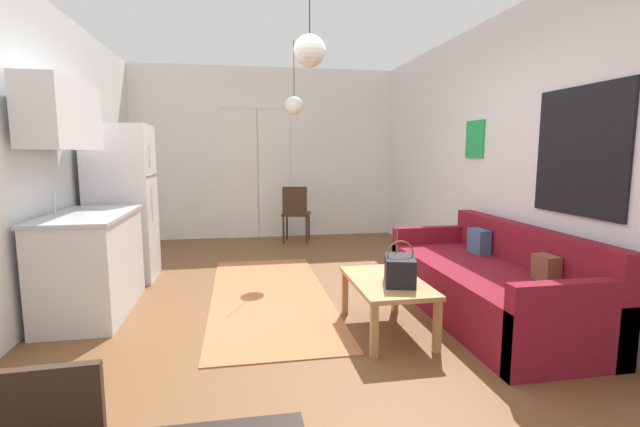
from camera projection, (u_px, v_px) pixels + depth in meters
ground_plane at (297, 325)px, 3.85m from camera, size 4.84×8.27×0.10m
wall_back at (266, 154)px, 7.44m from camera, size 4.44×0.13×2.78m
wall_right at (535, 155)px, 4.03m from camera, size 0.12×7.87×2.78m
wall_left at (0, 156)px, 3.27m from camera, size 0.12×7.87×2.78m
area_rug at (270, 295)px, 4.46m from camera, size 1.13×2.88×0.01m
couch at (492, 286)px, 3.87m from camera, size 0.90×2.19×0.79m
coffee_table at (387, 287)px, 3.54m from camera, size 0.55×0.95×0.42m
bamboo_vase at (397, 265)px, 3.65m from camera, size 0.10×0.10×0.40m
handbag at (400, 270)px, 3.42m from camera, size 0.30×0.38×0.34m
refrigerator at (122, 203)px, 4.95m from camera, size 0.68×0.65×1.72m
kitchen_counter at (85, 231)px, 3.91m from camera, size 0.65×1.26×2.01m
accent_chair at (296, 211)px, 7.01m from camera, size 0.51×0.49×0.89m
pendant_lamp_near at (310, 51)px, 3.18m from camera, size 0.23×0.23×0.76m
pendant_lamp_far at (294, 105)px, 5.62m from camera, size 0.23×0.23×0.90m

